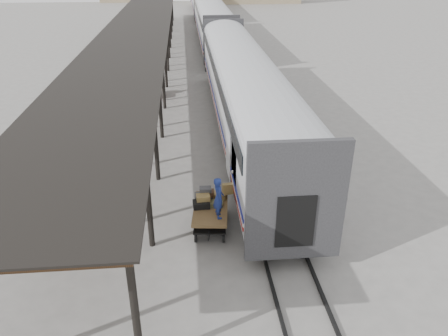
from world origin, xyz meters
TOP-DOWN VIEW (x-y plane):
  - ground at (0.00, 0.00)m, footprint 160.00×160.00m
  - train at (3.19, 33.79)m, footprint 3.45×76.01m
  - canopy at (-3.40, 24.00)m, footprint 4.90×64.30m
  - rails at (3.20, 34.00)m, footprint 1.54×150.00m
  - baggage_cart at (0.80, -1.04)m, footprint 1.50×2.52m
  - suitcase_stack at (0.70, -0.66)m, footprint 1.33×1.10m
  - luggage_tug at (-2.58, 15.58)m, footprint 0.92×1.48m
  - porter at (1.05, -1.69)m, footprint 0.44×0.61m
  - pedestrian at (-1.96, 16.11)m, footprint 1.08×0.55m

SIDE VIEW (x-z plane):
  - ground at x=0.00m, z-range 0.00..0.00m
  - rails at x=3.20m, z-range 0.00..0.12m
  - luggage_tug at x=-2.58m, z-range -0.05..1.24m
  - baggage_cart at x=0.80m, z-range 0.22..1.08m
  - pedestrian at x=-1.96m, z-range 0.00..1.77m
  - suitcase_stack at x=0.70m, z-range 0.76..1.34m
  - porter at x=1.05m, z-range 0.86..2.41m
  - train at x=3.19m, z-range 0.69..4.70m
  - canopy at x=-3.40m, z-range 1.93..6.08m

